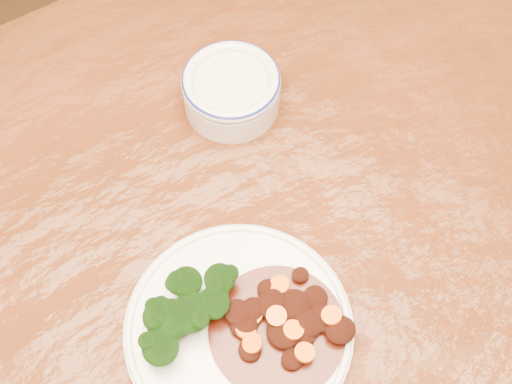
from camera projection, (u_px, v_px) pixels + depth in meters
dining_table at (231, 278)px, 0.87m from camera, size 1.51×0.92×0.75m
dinner_plate at (239, 328)px, 0.75m from camera, size 0.24×0.24×0.02m
broccoli_florets at (186, 311)px, 0.73m from camera, size 0.12×0.09×0.04m
mince_stew at (285, 321)px, 0.74m from camera, size 0.14×0.14×0.03m
dip_bowl at (231, 89)px, 0.87m from camera, size 0.12×0.12×0.05m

